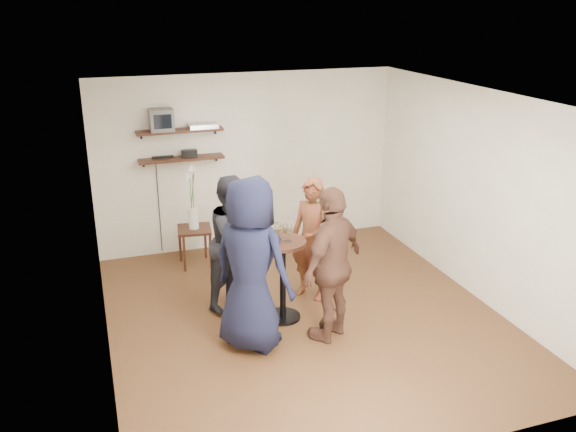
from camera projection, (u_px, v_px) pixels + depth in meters
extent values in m
cube|color=#4D2B18|center=(305.00, 318.00, 7.27)|extent=(4.50, 5.00, 0.04)
cube|color=white|center=(307.00, 96.00, 6.38)|extent=(4.50, 5.00, 0.04)
cube|color=beige|center=(247.00, 161.00, 9.07)|extent=(4.50, 0.04, 2.60)
cube|color=beige|center=(422.00, 320.00, 4.58)|extent=(4.50, 0.04, 2.60)
cube|color=beige|center=(95.00, 238.00, 6.14)|extent=(0.04, 5.00, 2.60)
cube|color=beige|center=(478.00, 195.00, 7.51)|extent=(0.04, 5.00, 2.60)
cube|color=black|center=(180.00, 131.00, 8.46)|extent=(1.20, 0.25, 0.04)
cube|color=black|center=(181.00, 159.00, 8.59)|extent=(1.20, 0.25, 0.04)
cube|color=#59595B|center=(161.00, 120.00, 8.33)|extent=(0.32, 0.30, 0.30)
cube|color=silver|center=(203.00, 126.00, 8.54)|extent=(0.40, 0.24, 0.06)
cube|color=black|center=(189.00, 153.00, 8.60)|extent=(0.22, 0.10, 0.10)
cube|color=black|center=(163.00, 157.00, 8.55)|extent=(0.30, 0.05, 0.03)
cube|color=black|center=(194.00, 229.00, 8.53)|extent=(0.52, 0.52, 0.04)
cylinder|color=black|center=(184.00, 254.00, 8.40)|extent=(0.04, 0.04, 0.51)
cylinder|color=black|center=(211.00, 251.00, 8.51)|extent=(0.04, 0.04, 0.51)
cylinder|color=black|center=(180.00, 244.00, 8.73)|extent=(0.04, 0.04, 0.51)
cylinder|color=black|center=(205.00, 241.00, 8.84)|extent=(0.04, 0.04, 0.51)
cylinder|color=silver|center=(194.00, 218.00, 8.47)|extent=(0.14, 0.14, 0.30)
cylinder|color=#287120|center=(191.00, 198.00, 8.36)|extent=(0.01, 0.07, 0.54)
cone|color=white|center=(187.00, 175.00, 8.24)|extent=(0.07, 0.09, 0.12)
cylinder|color=#287120|center=(193.00, 195.00, 8.37)|extent=(0.03, 0.05, 0.60)
cone|color=white|center=(194.00, 169.00, 8.28)|extent=(0.11, 0.12, 0.13)
cylinder|color=#287120|center=(192.00, 194.00, 8.33)|extent=(0.10, 0.08, 0.66)
cone|color=white|center=(191.00, 167.00, 8.18)|extent=(0.13, 0.12, 0.13)
cylinder|color=black|center=(283.00, 242.00, 6.92)|extent=(0.54, 0.54, 0.04)
cylinder|color=black|center=(283.00, 280.00, 7.08)|extent=(0.07, 0.07, 0.92)
cylinder|color=black|center=(283.00, 316.00, 7.24)|extent=(0.42, 0.42, 0.03)
cylinder|color=silver|center=(278.00, 242.00, 6.87)|extent=(0.07, 0.07, 0.00)
cylinder|color=silver|center=(278.00, 238.00, 6.85)|extent=(0.01, 0.01, 0.10)
cylinder|color=silver|center=(278.00, 229.00, 6.82)|extent=(0.07, 0.07, 0.12)
cylinder|color=tan|center=(278.00, 231.00, 6.82)|extent=(0.07, 0.07, 0.07)
cylinder|color=silver|center=(289.00, 241.00, 6.90)|extent=(0.06, 0.06, 0.00)
cylinder|color=silver|center=(289.00, 237.00, 6.88)|extent=(0.01, 0.01, 0.09)
cylinder|color=silver|center=(289.00, 229.00, 6.85)|extent=(0.07, 0.07, 0.11)
cylinder|color=tan|center=(289.00, 231.00, 6.86)|extent=(0.06, 0.06, 0.06)
cylinder|color=silver|center=(279.00, 239.00, 6.95)|extent=(0.06, 0.06, 0.00)
cylinder|color=silver|center=(279.00, 235.00, 6.94)|extent=(0.01, 0.01, 0.09)
cylinder|color=silver|center=(278.00, 227.00, 6.90)|extent=(0.07, 0.07, 0.11)
cylinder|color=tan|center=(279.00, 229.00, 6.91)|extent=(0.06, 0.06, 0.06)
cylinder|color=silver|center=(285.00, 240.00, 6.94)|extent=(0.06, 0.06, 0.00)
cylinder|color=silver|center=(285.00, 236.00, 6.93)|extent=(0.01, 0.01, 0.09)
cylinder|color=silver|center=(285.00, 228.00, 6.89)|extent=(0.07, 0.07, 0.11)
cylinder|color=tan|center=(285.00, 230.00, 6.90)|extent=(0.06, 0.06, 0.06)
imported|color=red|center=(312.00, 239.00, 7.53)|extent=(0.65, 0.67, 1.55)
imported|color=black|center=(235.00, 242.00, 7.30)|extent=(1.02, 0.99, 1.65)
imported|color=black|center=(251.00, 265.00, 6.37)|extent=(1.08, 1.10, 1.91)
imported|color=#4F2E21|center=(333.00, 264.00, 6.58)|extent=(1.08, 0.94, 1.75)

